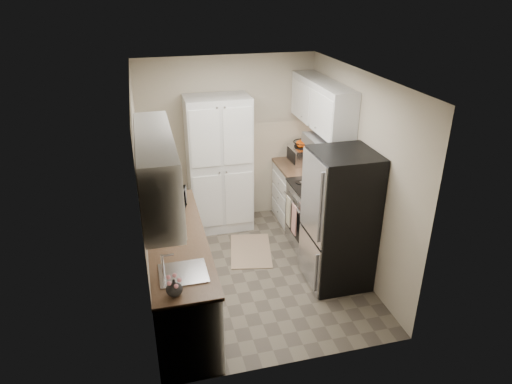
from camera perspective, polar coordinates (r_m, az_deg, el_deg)
ground at (r=6.02m, az=-0.14°, el=-9.85°), size 3.20×3.20×0.00m
room_shell at (r=5.24m, az=-0.32°, el=4.78°), size 2.64×3.24×2.52m
pantry_cabinet at (r=6.64m, az=-4.62°, el=3.42°), size 0.90×0.55×2.00m
base_cabinet_left at (r=5.29m, az=-9.57°, el=-9.93°), size 0.60×2.30×0.88m
countertop_left at (r=5.04m, az=-9.94°, el=-5.65°), size 0.63×2.33×0.04m
base_cabinet_right at (r=7.04m, az=5.30°, el=-0.30°), size 0.60×0.80×0.88m
countertop_right at (r=6.85m, az=5.45°, el=3.18°), size 0.63×0.83×0.04m
electric_range at (r=6.35m, az=7.55°, el=-3.01°), size 0.71×0.78×1.13m
refrigerator at (r=5.52m, az=10.44°, el=-3.43°), size 0.70×0.72×1.70m
microwave at (r=5.47m, az=-10.68°, el=-1.34°), size 0.43×0.54×0.26m
wine_bottle at (r=5.70m, az=-10.51°, el=0.21°), size 0.08×0.08×0.33m
flower_vase at (r=4.14m, az=-10.19°, el=-11.66°), size 0.18×0.18×0.15m
cutting_board at (r=5.79m, az=-9.91°, el=0.64°), size 0.04×0.26×0.33m
toaster_oven at (r=6.92m, az=5.74°, el=4.67°), size 0.35×0.44×0.25m
fruit_basket at (r=6.87m, az=5.90°, el=6.16°), size 0.34×0.34×0.12m
kitchen_mat at (r=6.41m, az=-0.66°, el=-7.33°), size 0.71×0.97×0.01m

